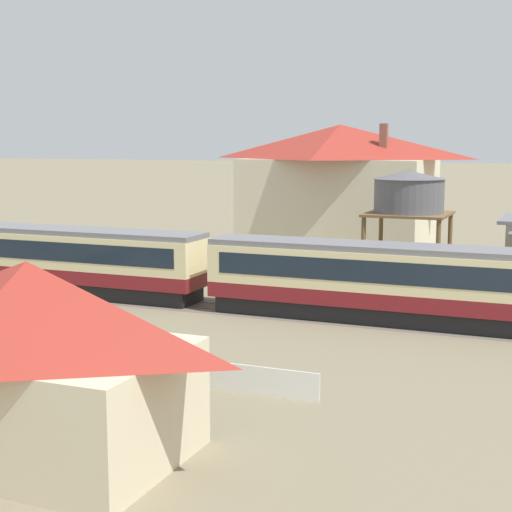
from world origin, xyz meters
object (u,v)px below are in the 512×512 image
Objects in this scene: passenger_train at (383,279)px; cottage_red_roof at (30,355)px; station_house_red_roof at (340,189)px; water_tower at (409,195)px.

cottage_red_roof is at bearing -104.85° from passenger_train.
passenger_train is 9.87× the size of cottage_red_roof.
cottage_red_roof is at bearing -85.79° from station_house_red_roof.
station_house_red_roof reaches higher than water_tower.
water_tower is at bearing 94.62° from passenger_train.
station_house_red_roof is at bearing 111.97° from passenger_train.
cottage_red_roof is at bearing -98.63° from water_tower.
passenger_train is 10.74m from water_tower.
station_house_red_roof reaches higher than cottage_red_roof.
station_house_red_roof is 2.07× the size of water_tower.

